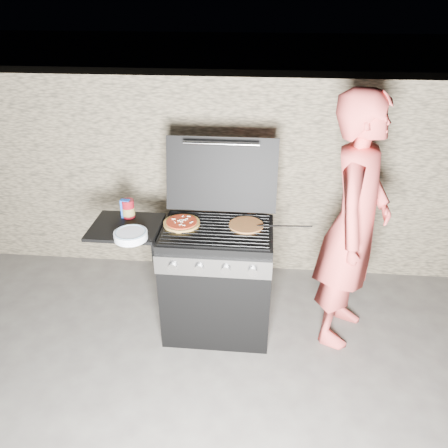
# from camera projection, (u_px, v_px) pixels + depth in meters

# --- Properties ---
(ground) EXTENTS (50.00, 50.00, 0.00)m
(ground) POSITION_uv_depth(u_px,v_px,m) (218.00, 326.00, 3.55)
(ground) COLOR #433E3A
(stone_wall) EXTENTS (8.00, 0.35, 1.80)m
(stone_wall) POSITION_uv_depth(u_px,v_px,m) (229.00, 174.00, 4.04)
(stone_wall) COLOR #907E5F
(stone_wall) RESTS_ON ground
(gas_grill) EXTENTS (1.34, 0.79, 0.91)m
(gas_grill) POSITION_uv_depth(u_px,v_px,m) (185.00, 279.00, 3.36)
(gas_grill) COLOR black
(gas_grill) RESTS_ON ground
(pizza_topped) EXTENTS (0.28, 0.28, 0.03)m
(pizza_topped) POSITION_uv_depth(u_px,v_px,m) (182.00, 223.00, 3.16)
(pizza_topped) COLOR tan
(pizza_topped) RESTS_ON gas_grill
(pizza_plain) EXTENTS (0.31, 0.31, 0.01)m
(pizza_plain) POSITION_uv_depth(u_px,v_px,m) (246.00, 225.00, 3.15)
(pizza_plain) COLOR #B8793D
(pizza_plain) RESTS_ON gas_grill
(sauce_jar) EXTENTS (0.11, 0.11, 0.14)m
(sauce_jar) POSITION_uv_depth(u_px,v_px,m) (128.00, 209.00, 3.26)
(sauce_jar) COLOR maroon
(sauce_jar) RESTS_ON gas_grill
(blue_carton) EXTENTS (0.07, 0.04, 0.15)m
(blue_carton) POSITION_uv_depth(u_px,v_px,m) (126.00, 209.00, 3.25)
(blue_carton) COLOR #1447BA
(blue_carton) RESTS_ON gas_grill
(plate_stack) EXTENTS (0.25, 0.25, 0.05)m
(plate_stack) POSITION_uv_depth(u_px,v_px,m) (131.00, 235.00, 2.99)
(plate_stack) COLOR white
(plate_stack) RESTS_ON gas_grill
(person) EXTENTS (0.68, 0.81, 1.90)m
(person) POSITION_uv_depth(u_px,v_px,m) (354.00, 225.00, 3.08)
(person) COLOR #E7504B
(person) RESTS_ON ground
(tongs) EXTENTS (0.39, 0.11, 0.08)m
(tongs) POSITION_uv_depth(u_px,v_px,m) (284.00, 227.00, 3.06)
(tongs) COLOR black
(tongs) RESTS_ON gas_grill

